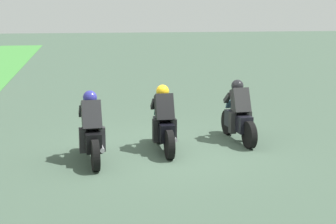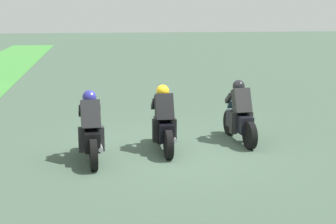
# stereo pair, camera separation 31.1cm
# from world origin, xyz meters

# --- Properties ---
(ground_plane) EXTENTS (120.00, 120.00, 0.00)m
(ground_plane) POSITION_xyz_m (0.00, 0.00, 0.00)
(ground_plane) COLOR #405645
(rider_lane_a) EXTENTS (2.04, 0.55, 1.51)m
(rider_lane_a) POSITION_xyz_m (0.58, -1.84, 0.62)
(rider_lane_a) COLOR black
(rider_lane_a) RESTS_ON ground_plane
(rider_lane_b) EXTENTS (2.04, 0.54, 1.51)m
(rider_lane_b) POSITION_xyz_m (0.06, 0.11, 0.62)
(rider_lane_b) COLOR black
(rider_lane_b) RESTS_ON ground_plane
(rider_lane_c) EXTENTS (2.04, 0.55, 1.51)m
(rider_lane_c) POSITION_xyz_m (-0.50, 1.75, 0.62)
(rider_lane_c) COLOR black
(rider_lane_c) RESTS_ON ground_plane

